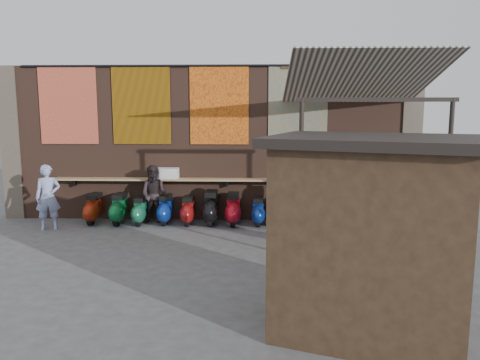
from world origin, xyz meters
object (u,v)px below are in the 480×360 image
(scooter_stool_9, at_px, (305,210))
(shopper_grey, at_px, (370,215))
(scooter_stool_4, at_px, (188,211))
(diner_right, at_px, (155,195))
(scooter_stool_8, at_px, (283,212))
(scooter_stool_5, at_px, (211,208))
(scooter_stool_10, at_px, (331,210))
(scooter_stool_3, at_px, (166,210))
(scooter_stool_6, at_px, (233,209))
(shopper_navy, at_px, (298,205))
(scooter_stool_1, at_px, (119,209))
(shelf_box, at_px, (167,173))
(scooter_stool_7, at_px, (258,211))
(scooter_stool_0, at_px, (94,209))
(scooter_stool_2, at_px, (140,211))
(shopper_tan, at_px, (335,204))
(market_stall, at_px, (370,241))

(scooter_stool_9, bearing_deg, shopper_grey, -69.31)
(scooter_stool_4, height_order, diner_right, diner_right)
(scooter_stool_8, distance_m, scooter_stool_9, 0.55)
(scooter_stool_5, bearing_deg, scooter_stool_9, -1.36)
(scooter_stool_9, xyz_separation_m, scooter_stool_10, (0.67, 0.01, 0.00))
(scooter_stool_3, relative_size, scooter_stool_6, 0.92)
(shopper_navy, bearing_deg, scooter_stool_9, -109.55)
(scooter_stool_1, distance_m, scooter_stool_9, 4.71)
(shelf_box, bearing_deg, scooter_stool_7, -7.46)
(scooter_stool_0, height_order, scooter_stool_2, scooter_stool_0)
(shopper_navy, bearing_deg, scooter_stool_4, -37.08)
(shelf_box, height_order, shopper_navy, shopper_navy)
(scooter_stool_9, relative_size, shopper_navy, 0.51)
(scooter_stool_5, bearing_deg, scooter_stool_7, -1.24)
(scooter_stool_4, bearing_deg, shopper_tan, -16.00)
(scooter_stool_6, relative_size, scooter_stool_9, 1.00)
(scooter_stool_6, bearing_deg, scooter_stool_0, 179.11)
(scooter_stool_7, bearing_deg, shopper_grey, -50.81)
(scooter_stool_9, distance_m, scooter_stool_10, 0.67)
(shopper_navy, bearing_deg, scooter_stool_10, -131.31)
(shelf_box, relative_size, scooter_stool_5, 0.65)
(scooter_stool_2, xyz_separation_m, market_stall, (4.41, -5.62, 0.88))
(scooter_stool_7, xyz_separation_m, shopper_tan, (1.74, -1.01, 0.42))
(scooter_stool_4, distance_m, shopper_grey, 4.76)
(market_stall, bearing_deg, scooter_stool_8, 117.91)
(scooter_stool_10, bearing_deg, scooter_stool_9, -179.38)
(scooter_stool_5, bearing_deg, scooter_stool_3, 178.89)
(scooter_stool_7, distance_m, shopper_grey, 3.45)
(scooter_stool_2, height_order, scooter_stool_8, same)
(scooter_stool_0, height_order, shopper_tan, shopper_tan)
(scooter_stool_2, height_order, market_stall, market_stall)
(scooter_stool_3, xyz_separation_m, shopper_tan, (4.10, -1.06, 0.40))
(scooter_stool_0, height_order, scooter_stool_9, scooter_stool_9)
(scooter_stool_3, bearing_deg, scooter_stool_8, -1.62)
(scooter_stool_8, relative_size, shopper_tan, 0.48)
(scooter_stool_10, bearing_deg, shopper_grey, -83.04)
(scooter_stool_3, bearing_deg, scooter_stool_2, -173.00)
(scooter_stool_1, bearing_deg, scooter_stool_10, -0.29)
(shelf_box, bearing_deg, scooter_stool_8, -6.60)
(scooter_stool_0, distance_m, scooter_stool_8, 4.83)
(shelf_box, bearing_deg, scooter_stool_10, -4.52)
(scooter_stool_2, bearing_deg, shopper_navy, -20.69)
(scooter_stool_5, distance_m, scooter_stool_9, 2.36)
(scooter_stool_8, relative_size, diner_right, 0.49)
(scooter_stool_1, height_order, diner_right, diner_right)
(scooter_stool_2, relative_size, scooter_stool_10, 0.86)
(shopper_navy, distance_m, shopper_grey, 1.73)
(market_stall, bearing_deg, shelf_box, 142.12)
(scooter_stool_1, relative_size, scooter_stool_7, 1.11)
(scooter_stool_0, height_order, scooter_stool_8, scooter_stool_0)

